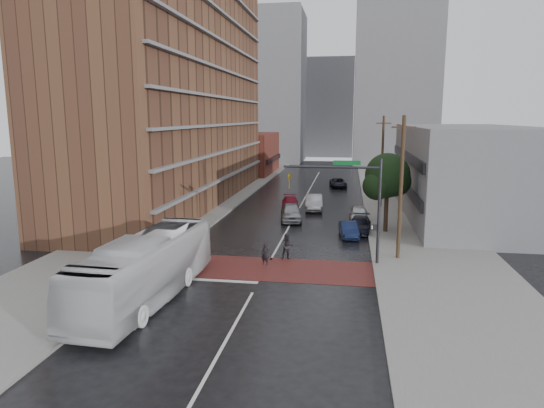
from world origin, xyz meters
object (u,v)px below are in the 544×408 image
(transit_bus, at_px, (146,268))
(car_travel_b, at_px, (314,202))
(car_parked_mid, at_px, (360,225))
(car_travel_c, at_px, (290,203))
(pedestrian_a, at_px, (265,254))
(suv_travel, at_px, (338,183))
(pedestrian_b, at_px, (287,247))
(car_travel_a, at_px, (291,212))
(car_parked_near, at_px, (349,230))
(car_parked_far, at_px, (359,214))

(transit_bus, bearing_deg, car_travel_b, 78.10)
(transit_bus, distance_m, car_parked_mid, 21.44)
(car_travel_c, bearing_deg, pedestrian_a, -94.67)
(car_travel_b, bearing_deg, car_travel_c, 162.46)
(suv_travel, bearing_deg, pedestrian_a, -103.66)
(pedestrian_b, xyz_separation_m, car_travel_a, (-1.26, 12.79, -0.08))
(car_travel_b, bearing_deg, pedestrian_a, -100.14)
(pedestrian_b, xyz_separation_m, car_travel_c, (-2.13, 19.18, -0.29))
(car_travel_c, bearing_deg, car_parked_near, -69.01)
(car_travel_c, bearing_deg, suv_travel, 66.99)
(transit_bus, height_order, car_parked_mid, transit_bus)
(pedestrian_a, xyz_separation_m, suv_travel, (3.99, 37.45, -0.10))
(car_parked_mid, bearing_deg, car_parked_far, 94.79)
(pedestrian_a, distance_m, pedestrian_b, 2.02)
(pedestrian_a, bearing_deg, car_parked_mid, 68.24)
(transit_bus, relative_size, car_parked_mid, 2.83)
(car_travel_a, height_order, car_travel_b, car_travel_a)
(pedestrian_a, xyz_separation_m, car_travel_a, (0.04, 14.33, 0.09))
(car_travel_a, distance_m, car_parked_far, 6.44)
(pedestrian_a, distance_m, car_travel_a, 14.33)
(transit_bus, relative_size, car_travel_a, 2.59)
(pedestrian_b, distance_m, car_parked_far, 14.16)
(transit_bus, bearing_deg, car_travel_a, 78.70)
(car_travel_a, relative_size, car_parked_near, 1.27)
(car_travel_c, bearing_deg, pedestrian_b, -90.62)
(transit_bus, xyz_separation_m, car_parked_mid, (11.80, 17.87, -1.13))
(car_travel_c, xyz_separation_m, suv_travel, (4.82, 16.73, 0.01))
(car_parked_near, bearing_deg, car_parked_mid, 57.68)
(transit_bus, bearing_deg, car_parked_near, 58.37)
(car_travel_a, xyz_separation_m, car_travel_b, (1.76, 5.80, -0.01))
(car_parked_mid, xyz_separation_m, car_parked_far, (0.00, 4.02, 0.11))
(car_travel_a, bearing_deg, car_parked_near, -53.86)
(car_travel_a, bearing_deg, suv_travel, 71.99)
(suv_travel, relative_size, car_parked_near, 1.21)
(pedestrian_a, relative_size, pedestrian_b, 0.81)
(suv_travel, distance_m, car_parked_near, 28.76)
(pedestrian_b, height_order, car_travel_b, pedestrian_b)
(transit_bus, relative_size, car_parked_far, 2.85)
(pedestrian_a, distance_m, suv_travel, 37.66)
(car_parked_far, bearing_deg, pedestrian_b, -111.92)
(car_travel_b, xyz_separation_m, suv_travel, (2.20, 17.31, -0.19))
(transit_bus, distance_m, car_parked_near, 19.28)
(pedestrian_b, height_order, suv_travel, pedestrian_b)
(car_parked_mid, bearing_deg, car_travel_a, 155.39)
(suv_travel, bearing_deg, pedestrian_b, -101.85)
(transit_bus, distance_m, suv_travel, 45.59)
(car_travel_a, height_order, suv_travel, car_travel_a)
(transit_bus, height_order, car_travel_c, transit_bus)
(pedestrian_b, height_order, car_parked_mid, pedestrian_b)
(transit_bus, xyz_separation_m, suv_travel, (9.33, 44.61, -1.13))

